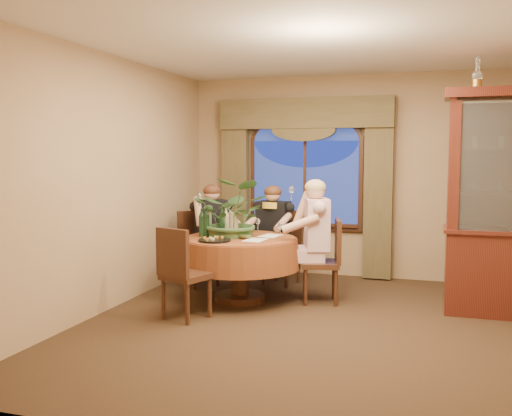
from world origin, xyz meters
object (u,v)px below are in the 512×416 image
(person_pink, at_px, (317,240))
(person_scarf, at_px, (273,235))
(person_back, at_px, (212,235))
(wine_bottle_5, at_px, (207,223))
(centerpiece_plant, at_px, (234,187))
(oil_lamp_left, at_px, (477,73))
(wine_bottle_3, at_px, (222,223))
(chair_right, at_px, (320,261))
(wine_bottle_0, at_px, (226,222))
(chair_back, at_px, (200,249))
(wine_bottle_2, at_px, (225,220))
(wine_bottle_1, at_px, (202,223))
(chair_front_left, at_px, (186,273))
(dining_table, at_px, (240,269))
(chair_back_right, at_px, (281,248))
(olive_bowl, at_px, (245,236))
(wine_bottle_4, at_px, (209,221))
(stoneware_vase, at_px, (233,224))

(person_pink, distance_m, person_scarf, 0.95)
(person_back, xyz_separation_m, wine_bottle_5, (0.23, -0.72, 0.25))
(person_scarf, bearing_deg, centerpiece_plant, 82.20)
(oil_lamp_left, relative_size, wine_bottle_3, 1.03)
(chair_right, xyz_separation_m, person_scarf, (-0.76, 0.70, 0.18))
(chair_right, relative_size, wine_bottle_0, 2.91)
(centerpiece_plant, distance_m, wine_bottle_3, 0.45)
(wine_bottle_5, bearing_deg, person_back, 107.53)
(oil_lamp_left, height_order, person_back, oil_lamp_left)
(chair_right, distance_m, wine_bottle_0, 1.20)
(chair_back, xyz_separation_m, wine_bottle_0, (0.57, -0.53, 0.44))
(wine_bottle_2, height_order, wine_bottle_5, same)
(wine_bottle_1, bearing_deg, wine_bottle_2, 56.09)
(chair_front_left, height_order, wine_bottle_2, wine_bottle_2)
(dining_table, distance_m, person_back, 0.96)
(chair_back_right, bearing_deg, chair_right, 145.35)
(person_back, height_order, centerpiece_plant, centerpiece_plant)
(person_scarf, distance_m, wine_bottle_5, 1.13)
(chair_back_right, relative_size, olive_bowl, 6.05)
(person_pink, height_order, wine_bottle_0, person_pink)
(wine_bottle_0, distance_m, wine_bottle_5, 0.23)
(olive_bowl, bearing_deg, wine_bottle_2, 140.40)
(dining_table, height_order, wine_bottle_0, wine_bottle_0)
(person_back, height_order, person_scarf, person_back)
(olive_bowl, bearing_deg, person_scarf, 86.59)
(person_pink, xyz_separation_m, centerpiece_plant, (-0.95, -0.18, 0.62))
(dining_table, bearing_deg, wine_bottle_4, 164.30)
(chair_front_left, height_order, wine_bottle_4, wine_bottle_4)
(stoneware_vase, height_order, wine_bottle_2, wine_bottle_2)
(wine_bottle_3, relative_size, wine_bottle_5, 1.00)
(person_scarf, xyz_separation_m, wine_bottle_1, (-0.60, -0.97, 0.26))
(olive_bowl, bearing_deg, person_back, 133.83)
(wine_bottle_3, height_order, wine_bottle_4, same)
(chair_front_left, bearing_deg, wine_bottle_1, 120.22)
(oil_lamp_left, bearing_deg, chair_back_right, 163.62)
(chair_right, height_order, chair_back, same)
(chair_back_right, distance_m, chair_back, 1.07)
(wine_bottle_3, bearing_deg, oil_lamp_left, 6.76)
(oil_lamp_left, relative_size, person_scarf, 0.26)
(dining_table, height_order, chair_front_left, chair_front_left)
(chair_back, xyz_separation_m, stoneware_vase, (0.62, -0.44, 0.40))
(person_scarf, distance_m, centerpiece_plant, 1.09)
(olive_bowl, height_order, wine_bottle_5, wine_bottle_5)
(stoneware_vase, height_order, wine_bottle_1, wine_bottle_1)
(wine_bottle_4, bearing_deg, dining_table, -15.70)
(wine_bottle_0, distance_m, wine_bottle_2, 0.17)
(centerpiece_plant, relative_size, wine_bottle_3, 2.98)
(chair_right, relative_size, centerpiece_plant, 0.98)
(chair_back, height_order, chair_front_left, same)
(chair_front_left, relative_size, person_scarf, 0.73)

